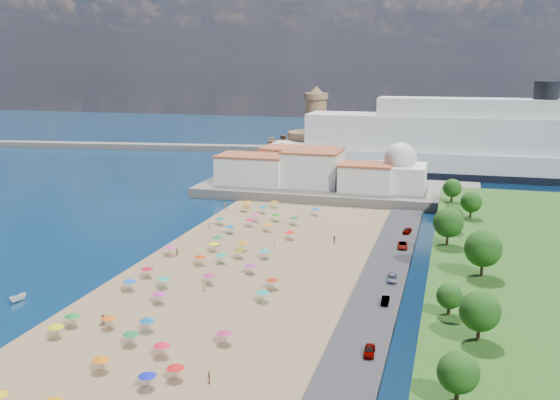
% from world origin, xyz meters
% --- Properties ---
extents(ground, '(700.00, 700.00, 0.00)m').
position_xyz_m(ground, '(0.00, 0.00, 0.00)').
color(ground, '#071938').
rests_on(ground, ground).
extents(terrace, '(90.00, 36.00, 3.00)m').
position_xyz_m(terrace, '(10.00, 73.00, 1.50)').
color(terrace, '#59544C').
rests_on(terrace, ground).
extents(jetty, '(18.00, 70.00, 2.40)m').
position_xyz_m(jetty, '(-12.00, 108.00, 1.20)').
color(jetty, '#59544C').
rests_on(jetty, ground).
extents(breakwater, '(199.03, 34.77, 2.60)m').
position_xyz_m(breakwater, '(-110.00, 153.00, 1.30)').
color(breakwater, '#59544C').
rests_on(breakwater, ground).
extents(waterfront_buildings, '(57.00, 29.00, 11.00)m').
position_xyz_m(waterfront_buildings, '(-3.05, 73.64, 7.88)').
color(waterfront_buildings, silver).
rests_on(waterfront_buildings, terrace).
extents(domed_building, '(16.00, 16.00, 15.00)m').
position_xyz_m(domed_building, '(30.00, 71.00, 8.97)').
color(domed_building, silver).
rests_on(domed_building, terrace).
extents(fortress, '(40.00, 40.00, 32.40)m').
position_xyz_m(fortress, '(-12.00, 138.00, 6.68)').
color(fortress, '#9A744D').
rests_on(fortress, ground).
extents(cruise_ship, '(163.74, 26.08, 35.74)m').
position_xyz_m(cruise_ship, '(55.06, 119.30, 10.59)').
color(cruise_ship, black).
rests_on(cruise_ship, ground).
extents(beach_parasols, '(30.69, 117.02, 2.20)m').
position_xyz_m(beach_parasols, '(-1.42, -9.42, 2.15)').
color(beach_parasols, gray).
rests_on(beach_parasols, beach).
extents(beachgoers, '(39.48, 99.17, 1.86)m').
position_xyz_m(beachgoers, '(-1.55, -2.74, 1.12)').
color(beachgoers, tan).
rests_on(beachgoers, beach).
extents(parked_cars, '(2.65, 72.59, 1.36)m').
position_xyz_m(parked_cars, '(36.00, -1.07, 1.36)').
color(parked_cars, gray).
rests_on(parked_cars, promenade).
extents(hillside_trees, '(12.42, 108.14, 8.25)m').
position_xyz_m(hillside_trees, '(48.85, -7.50, 10.26)').
color(hillside_trees, '#382314').
rests_on(hillside_trees, hillside).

